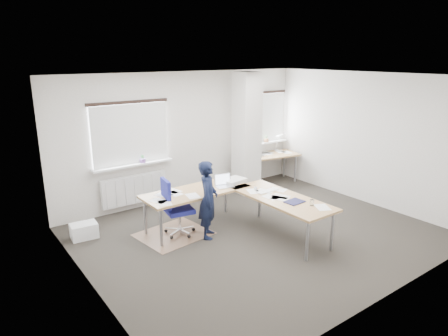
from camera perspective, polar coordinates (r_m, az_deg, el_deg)
ground at (r=7.38m, az=4.88°, el=-9.33°), size 6.00×6.00×0.00m
room_shell at (r=7.27m, az=3.95°, el=4.84°), size 6.04×5.04×2.82m
floor_mat at (r=7.39m, az=-7.19°, el=-9.34°), size 1.32×1.16×0.01m
white_crate at (r=7.57m, az=-19.36°, el=-8.45°), size 0.47×0.35×0.27m
desk_main at (r=7.21m, az=2.22°, el=-3.93°), size 2.42×2.60×0.96m
desk_side at (r=10.09m, az=6.65°, el=1.73°), size 1.50×0.93×1.22m
task_chair at (r=7.27m, az=-6.69°, el=-7.24°), size 0.59×0.58×1.06m
person at (r=6.99m, az=-2.27°, el=-4.53°), size 0.58×0.61×1.40m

